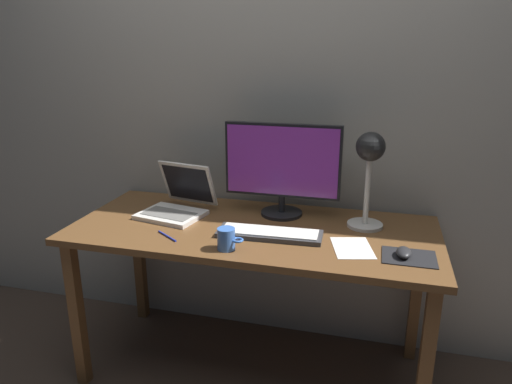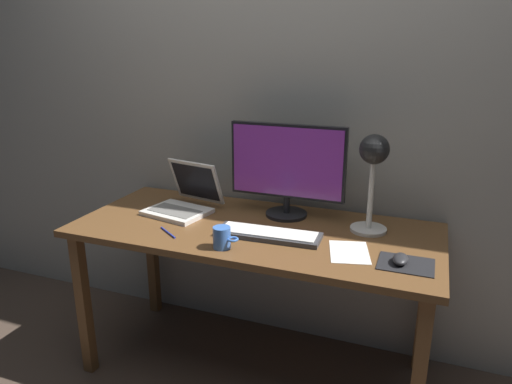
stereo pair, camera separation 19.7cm
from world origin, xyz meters
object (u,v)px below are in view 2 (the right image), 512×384
monitor (287,166)px  keyboard_main (268,234)px  desk_lamp (373,165)px  pen (168,232)px  mouse (400,259)px  laptop (186,197)px  coffee_mug (222,238)px

monitor → keyboard_main: bearing=-88.8°
keyboard_main → desk_lamp: 0.52m
desk_lamp → pen: (-0.80, -0.33, -0.29)m
keyboard_main → mouse: size_ratio=4.64×
laptop → mouse: laptop is taller
coffee_mug → keyboard_main: bearing=52.3°
desk_lamp → laptop: bearing=-177.5°
laptop → coffee_mug: laptop is taller
mouse → keyboard_main: bearing=172.6°
keyboard_main → desk_lamp: (0.38, 0.21, 0.28)m
mouse → pen: mouse is taller
laptop → desk_lamp: bearing=2.5°
keyboard_main → monitor: bearing=91.2°
laptop → coffee_mug: (0.35, -0.35, -0.02)m
coffee_mug → desk_lamp: bearing=36.8°
coffee_mug → pen: size_ratio=0.75×
mouse → coffee_mug: bearing=-171.4°
monitor → desk_lamp: (0.39, -0.06, 0.06)m
monitor → coffee_mug: bearing=-106.0°
keyboard_main → mouse: mouse is taller
desk_lamp → pen: bearing=-157.3°
desk_lamp → coffee_mug: bearing=-143.2°
pen → keyboard_main: bearing=15.9°
monitor → mouse: size_ratio=5.60×
laptop → coffee_mug: bearing=-44.7°
monitor → keyboard_main: monitor is taller
laptop → mouse: 1.05m
keyboard_main → desk_lamp: size_ratio=1.05×
keyboard_main → coffee_mug: size_ratio=4.23×
monitor → pen: 0.61m
keyboard_main → pen: keyboard_main is taller
desk_lamp → coffee_mug: 0.69m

